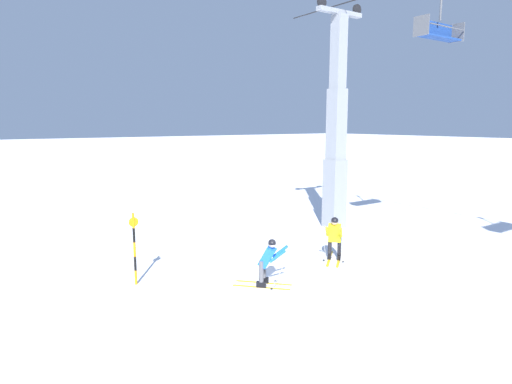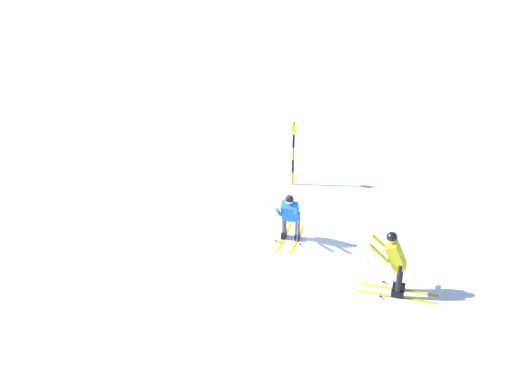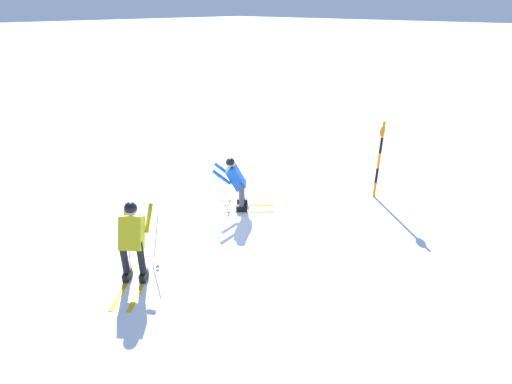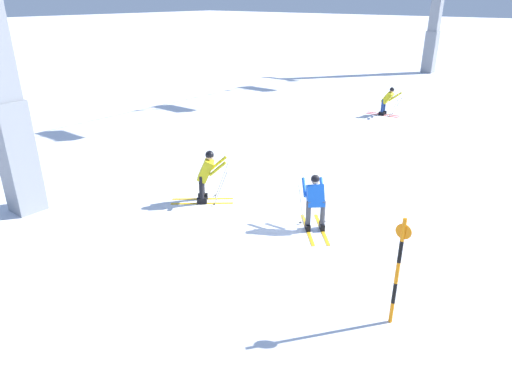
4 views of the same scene
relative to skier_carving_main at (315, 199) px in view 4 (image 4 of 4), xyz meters
The scene contains 6 objects.
ground_plane 1.49m from the skier_carving_main, 35.30° to the left, with size 260.00×260.00×0.00m, color white.
skier_carving_main is the anchor object (origin of this frame).
lift_tower_far 28.26m from the skier_carving_main, 13.92° to the left, with size 0.83×2.70×9.69m.
trail_marker_pole 3.84m from the skier_carving_main, 126.54° to the right, with size 0.07×0.28×2.11m.
skier_distant_uphill 12.89m from the skier_carving_main, 15.95° to the left, with size 0.74×1.68×1.53m.
skier_distant_downhill 3.30m from the skier_carving_main, 99.97° to the left, with size 1.49×1.63×1.66m.
Camera 4 is at (-10.04, -6.05, 5.48)m, focal length 31.81 mm.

